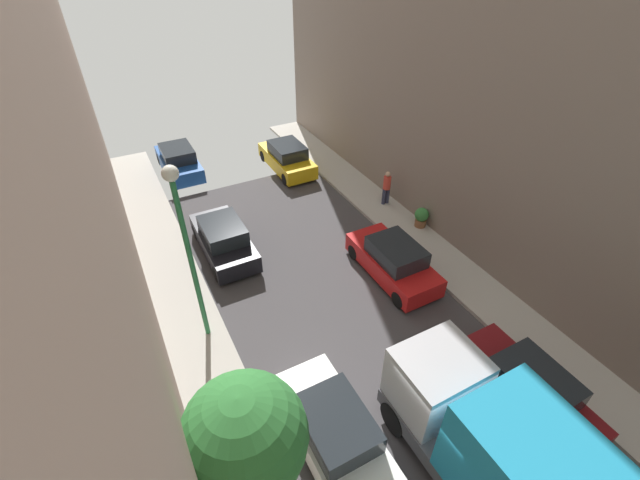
# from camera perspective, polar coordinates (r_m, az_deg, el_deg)

# --- Properties ---
(ground) EXTENTS (32.00, 32.00, 0.00)m
(ground) POSITION_cam_1_polar(r_m,az_deg,el_deg) (13.21, 16.19, -24.44)
(ground) COLOR #423F42
(sidewalk_right) EXTENTS (2.00, 44.00, 0.15)m
(sidewalk_right) POSITION_cam_1_polar(r_m,az_deg,el_deg) (15.97, 30.20, -14.48)
(sidewalk_right) COLOR #B7B2A8
(sidewalk_right) RESTS_ON ground
(parked_car_left_2) EXTENTS (1.78, 4.20, 1.57)m
(parked_car_left_2) POSITION_cam_1_polar(r_m,az_deg,el_deg) (12.09, 1.86, -24.21)
(parked_car_left_2) COLOR white
(parked_car_left_2) RESTS_ON ground
(parked_car_left_3) EXTENTS (1.78, 4.20, 1.57)m
(parked_car_left_3) POSITION_cam_1_polar(r_m,az_deg,el_deg) (18.03, -12.78, 0.10)
(parked_car_left_3) COLOR black
(parked_car_left_3) RESTS_ON ground
(parked_car_left_4) EXTENTS (1.78, 4.20, 1.57)m
(parked_car_left_4) POSITION_cam_1_polar(r_m,az_deg,el_deg) (24.83, -18.39, 9.98)
(parked_car_left_4) COLOR #194799
(parked_car_left_4) RESTS_ON ground
(parked_car_right_2) EXTENTS (1.78, 4.20, 1.57)m
(parked_car_right_2) POSITION_cam_1_polar(r_m,az_deg,el_deg) (13.98, 25.93, -17.60)
(parked_car_right_2) COLOR maroon
(parked_car_right_2) RESTS_ON ground
(parked_car_right_3) EXTENTS (1.78, 4.20, 1.57)m
(parked_car_right_3) POSITION_cam_1_polar(r_m,az_deg,el_deg) (16.75, 9.79, -2.76)
(parked_car_right_3) COLOR red
(parked_car_right_3) RESTS_ON ground
(parked_car_right_4) EXTENTS (1.78, 4.20, 1.57)m
(parked_car_right_4) POSITION_cam_1_polar(r_m,az_deg,el_deg) (24.03, -4.43, 10.91)
(parked_car_right_4) COLOR gold
(parked_car_right_4) RESTS_ON ground
(delivery_truck) EXTENTS (2.26, 6.60, 3.38)m
(delivery_truck) POSITION_cam_1_polar(r_m,az_deg,el_deg) (11.28, 24.64, -26.46)
(delivery_truck) COLOR #4C4C51
(delivery_truck) RESTS_ON ground
(pedestrian) EXTENTS (0.40, 0.36, 1.72)m
(pedestrian) POSITION_cam_1_polar(r_m,az_deg,el_deg) (20.72, 8.92, 7.07)
(pedestrian) COLOR #2D334C
(pedestrian) RESTS_ON sidewalk_right
(street_tree_2) EXTENTS (2.43, 2.43, 4.74)m
(street_tree_2) POSITION_cam_1_polar(r_m,az_deg,el_deg) (8.82, -10.09, -24.54)
(street_tree_2) COLOR brown
(street_tree_2) RESTS_ON sidewalk_left
(potted_plant_0) EXTENTS (0.62, 0.62, 0.92)m
(potted_plant_0) POSITION_cam_1_polar(r_m,az_deg,el_deg) (19.61, 13.42, 3.04)
(potted_plant_0) COLOR brown
(potted_plant_0) RESTS_ON sidewalk_right
(lamp_post) EXTENTS (0.44, 0.44, 6.25)m
(lamp_post) POSITION_cam_1_polar(r_m,az_deg,el_deg) (12.52, -17.60, 0.45)
(lamp_post) COLOR #26723F
(lamp_post) RESTS_ON sidewalk_left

